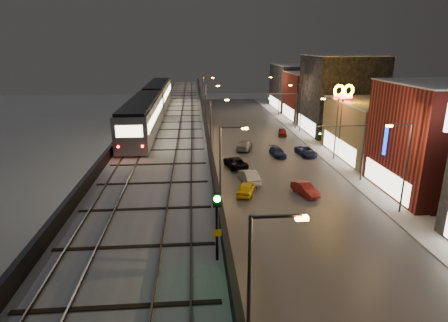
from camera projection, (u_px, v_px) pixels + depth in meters
name	position (u px, v px, depth m)	size (l,w,h in m)	color
ground	(247.00, 312.00, 23.21)	(220.00, 220.00, 0.00)	silver
road_surface	(263.00, 153.00, 57.10)	(17.00, 120.00, 0.06)	#46474D
sidewalk_right	(327.00, 152.00, 57.87)	(4.00, 120.00, 0.14)	#9FA1A8
under_viaduct_pavement	(175.00, 155.00, 56.04)	(11.00, 120.00, 0.06)	#9FA1A8
elevated_viaduct	(172.00, 123.00, 51.38)	(9.00, 100.00, 6.30)	black
viaduct_trackbed	(172.00, 117.00, 51.28)	(8.40, 100.00, 0.32)	#B2B7C1
viaduct_parapet_streetside	(203.00, 113.00, 51.51)	(0.30, 100.00, 1.10)	black
viaduct_parapet_far	(139.00, 114.00, 50.83)	(0.30, 100.00, 1.10)	black
building_b	(444.00, 140.00, 40.41)	(12.20, 12.20, 12.16)	maroon
building_c	(380.00, 130.00, 54.33)	(12.20, 15.20, 8.16)	olive
building_d	(340.00, 95.00, 68.67)	(12.20, 13.20, 14.16)	black
building_e	(316.00, 96.00, 82.59)	(12.20, 12.20, 10.16)	maroon
building_f	(299.00, 87.00, 95.76)	(12.20, 16.20, 11.16)	#2F3037
streetlight_left_0	(255.00, 291.00, 16.86)	(2.57, 0.28, 9.00)	#38383A
streetlight_left_1	(223.00, 167.00, 34.00)	(2.57, 0.28, 9.00)	#38383A
streetlight_right_1	(404.00, 162.00, 35.33)	(2.56, 0.28, 9.00)	#38383A
streetlight_left_2	(213.00, 126.00, 51.13)	(2.57, 0.28, 9.00)	#38383A
streetlight_right_2	(335.00, 124.00, 52.47)	(2.56, 0.28, 9.00)	#38383A
streetlight_left_3	(208.00, 106.00, 68.26)	(2.57, 0.28, 9.00)	#38383A
streetlight_right_3	(300.00, 105.00, 69.60)	(2.56, 0.28, 9.00)	#38383A
streetlight_left_4	(204.00, 94.00, 85.39)	(2.57, 0.28, 9.00)	#38383A
streetlight_right_4	(278.00, 93.00, 86.73)	(2.56, 0.28, 9.00)	#38383A
traffic_light_rig_a	(355.00, 146.00, 44.05)	(6.10, 0.34, 7.00)	#38383A
traffic_light_rig_b	(291.00, 106.00, 72.60)	(6.10, 0.34, 7.00)	#38383A
subway_train	(152.00, 103.00, 49.61)	(3.06, 37.43, 3.66)	gray
rail_signal	(217.00, 214.00, 16.03)	(0.37, 0.44, 3.24)	black
car_taxi	(246.00, 189.00, 41.21)	(1.65, 4.11, 1.40)	yellow
car_near_white	(249.00, 177.00, 44.69)	(1.63, 4.68, 1.54)	silver
car_mid_silver	(235.00, 163.00, 50.45)	(2.27, 4.91, 1.37)	black
car_mid_dark	(244.00, 146.00, 58.81)	(2.00, 4.92, 1.43)	slate
car_onc_silver	(305.00, 189.00, 41.11)	(1.39, 3.98, 1.31)	maroon
car_onc_dark	(306.00, 152.00, 55.73)	(2.14, 4.64, 1.29)	#191E4D
car_onc_white	(277.00, 152.00, 55.52)	(1.71, 4.21, 1.22)	#12204B
car_onc_red	(282.00, 132.00, 68.09)	(1.51, 3.75, 1.28)	maroon
sign_mcdonalds	(343.00, 98.00, 52.48)	(3.16, 0.85, 10.64)	#38383A
sign_carwash	(389.00, 146.00, 41.34)	(1.44, 0.35, 7.45)	#38383A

